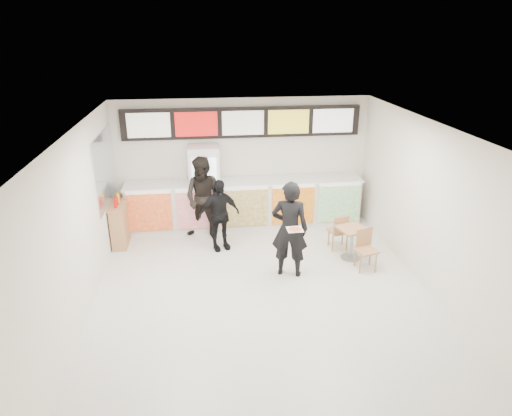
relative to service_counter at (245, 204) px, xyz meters
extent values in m
plane|color=beige|center=(0.00, -3.09, -0.57)|extent=(7.00, 7.00, 0.00)
plane|color=white|center=(0.00, -3.09, 2.43)|extent=(7.00, 7.00, 0.00)
plane|color=silver|center=(0.00, 0.41, 0.93)|extent=(6.00, 0.00, 6.00)
plane|color=silver|center=(-3.00, -3.09, 0.93)|extent=(0.00, 7.00, 7.00)
plane|color=silver|center=(3.00, -3.09, 0.93)|extent=(0.00, 7.00, 7.00)
cube|color=silver|center=(0.00, 0.01, -0.02)|extent=(5.50, 0.70, 1.10)
cube|color=silver|center=(0.00, 0.01, 0.55)|extent=(5.56, 0.76, 0.04)
cube|color=red|center=(-2.20, -0.37, 0.03)|extent=(0.99, 0.02, 0.90)
cube|color=#D32E91|center=(-1.10, -0.37, 0.03)|extent=(0.99, 0.02, 0.90)
cube|color=brown|center=(0.00, -0.37, 0.03)|extent=(0.99, 0.02, 0.90)
cube|color=yellow|center=(1.10, -0.37, 0.03)|extent=(0.99, 0.02, 0.90)
cube|color=green|center=(2.20, -0.37, 0.03)|extent=(0.99, 0.02, 0.90)
cube|color=black|center=(0.00, 0.33, 1.88)|extent=(5.50, 0.12, 0.70)
cube|color=silver|center=(-2.12, 0.26, 1.88)|extent=(0.95, 0.02, 0.55)
cube|color=red|center=(-1.06, 0.26, 1.88)|extent=(0.95, 0.02, 0.55)
cube|color=silver|center=(0.00, 0.26, 1.88)|extent=(0.95, 0.02, 0.55)
cube|color=yellow|center=(1.06, 0.26, 1.88)|extent=(0.95, 0.02, 0.55)
cube|color=white|center=(2.12, 0.26, 1.88)|extent=(0.95, 0.02, 0.55)
cube|color=white|center=(-0.93, 0.03, 0.43)|extent=(0.70, 0.65, 2.00)
cube|color=white|center=(-0.93, -0.31, 0.48)|extent=(0.54, 0.02, 1.50)
cylinder|color=#1A9128|center=(-1.14, -0.27, -0.12)|extent=(0.07, 0.07, 0.22)
cylinder|color=orange|center=(-1.00, -0.27, -0.12)|extent=(0.07, 0.07, 0.22)
cylinder|color=red|center=(-0.86, -0.27, -0.12)|extent=(0.07, 0.07, 0.22)
cylinder|color=#1936C2|center=(-0.72, -0.27, -0.12)|extent=(0.07, 0.07, 0.22)
cylinder|color=orange|center=(-1.14, -0.27, 0.26)|extent=(0.07, 0.07, 0.22)
cylinder|color=red|center=(-1.00, -0.27, 0.26)|extent=(0.07, 0.07, 0.22)
cylinder|color=#1936C2|center=(-0.86, -0.27, 0.26)|extent=(0.07, 0.07, 0.22)
cylinder|color=#1A9128|center=(-0.72, -0.27, 0.26)|extent=(0.07, 0.07, 0.22)
cylinder|color=red|center=(-1.14, -0.27, 0.64)|extent=(0.07, 0.07, 0.22)
cylinder|color=#1936C2|center=(-1.00, -0.27, 0.64)|extent=(0.07, 0.07, 0.22)
cylinder|color=#1A9128|center=(-0.86, -0.27, 0.64)|extent=(0.07, 0.07, 0.22)
cylinder|color=orange|center=(-0.72, -0.27, 0.64)|extent=(0.07, 0.07, 0.22)
cylinder|color=#1936C2|center=(-1.14, -0.27, 1.02)|extent=(0.07, 0.07, 0.22)
cylinder|color=#1A9128|center=(-1.00, -0.27, 1.02)|extent=(0.07, 0.07, 0.22)
cylinder|color=orange|center=(-0.86, -0.27, 1.02)|extent=(0.07, 0.07, 0.22)
cylinder|color=red|center=(-0.72, -0.27, 1.02)|extent=(0.07, 0.07, 0.22)
cube|color=#B2B7BF|center=(-2.99, -0.64, 1.18)|extent=(0.01, 2.00, 1.50)
imported|color=black|center=(0.60, -2.42, 0.38)|extent=(0.79, 0.63, 1.90)
imported|color=black|center=(-0.96, -0.54, 0.37)|extent=(1.13, 1.03, 1.89)
imported|color=black|center=(-0.67, -1.15, 0.21)|extent=(0.99, 0.65, 1.57)
cube|color=beige|center=(0.60, -2.87, 0.58)|extent=(0.28, 0.28, 0.01)
cone|color=#CC7233|center=(0.60, -2.87, 0.59)|extent=(0.36, 0.36, 0.02)
cube|color=#B07B50|center=(2.01, -1.95, 0.10)|extent=(0.68, 0.68, 0.04)
cylinder|color=gray|center=(2.01, -1.95, -0.24)|extent=(0.07, 0.07, 0.66)
cylinder|color=gray|center=(2.01, -1.95, -0.56)|extent=(0.40, 0.40, 0.03)
cube|color=#B07B50|center=(2.15, -2.43, -0.16)|extent=(0.47, 0.47, 0.04)
cube|color=#B07B50|center=(2.15, -2.26, 0.05)|extent=(0.36, 0.13, 0.38)
cube|color=#B07B50|center=(1.87, -1.46, -0.16)|extent=(0.47, 0.47, 0.04)
cube|color=#B07B50|center=(1.87, -1.64, 0.05)|extent=(0.36, 0.13, 0.38)
cube|color=#B07B50|center=(-2.82, -0.66, -0.12)|extent=(0.30, 0.81, 0.91)
cube|color=#B07B50|center=(-2.82, -0.66, 0.35)|extent=(0.34, 0.85, 0.04)
cylinder|color=red|center=(-2.82, -0.88, 0.46)|extent=(0.06, 0.06, 0.18)
cylinder|color=red|center=(-2.82, -0.71, 0.46)|extent=(0.06, 0.06, 0.18)
cylinder|color=yellow|center=(-2.82, -0.54, 0.46)|extent=(0.06, 0.06, 0.18)
cylinder|color=brown|center=(-2.82, -0.38, 0.46)|extent=(0.06, 0.06, 0.18)
camera|label=1|loc=(-1.00, -10.10, 3.92)|focal=32.00mm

